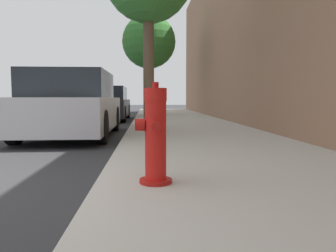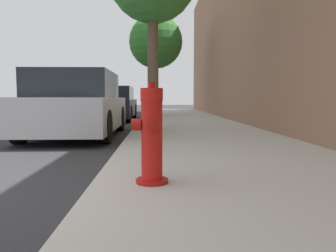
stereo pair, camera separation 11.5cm
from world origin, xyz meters
name	(u,v)px [view 1 (the left image)]	position (x,y,z in m)	size (l,w,h in m)	color
sidewalk_slab	(274,191)	(3.30, 0.00, 0.06)	(3.19, 40.00, 0.13)	#B7B2A8
fire_hydrant	(155,137)	(2.25, 0.13, 0.54)	(0.33, 0.34, 0.90)	#A91511
parked_car_near	(72,106)	(0.47, 4.82, 0.71)	(1.86, 4.10, 1.48)	#B7B7BC
parked_car_mid	(106,104)	(0.53, 10.46, 0.65)	(1.75, 4.12, 1.34)	black
street_tree_far	(149,42)	(2.28, 12.80, 3.50)	(2.50, 2.50, 4.65)	brown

